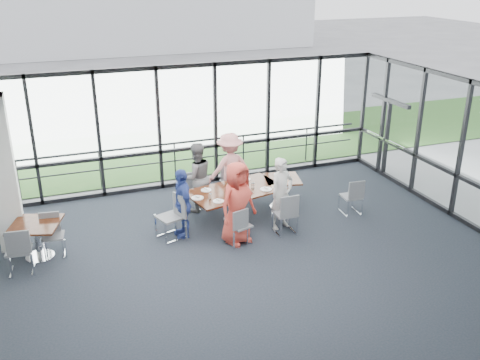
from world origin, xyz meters
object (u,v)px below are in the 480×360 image
object	(u,v)px
chair_main_nr	(285,213)
chair_main_fl	(190,193)
chair_main_fr	(230,182)
chair_spare_la	(19,250)
diner_end	(182,203)
structural_column	(3,174)
chair_main_nl	(240,226)
diner_far_right	(230,168)
side_table_left	(36,228)
chair_main_end	(170,217)
chair_spare_lb	(53,236)
diner_near_right	(282,193)
chair_spare_r	(351,197)
main_table	(235,194)
side_table_right	(282,183)
diner_near_left	(237,203)
diner_far_left	(196,177)

from	to	relation	value
chair_main_nr	chair_main_fl	world-z (taller)	chair_main_nr
chair_main_fr	chair_spare_la	bearing A→B (deg)	18.23
diner_end	chair_spare_la	world-z (taller)	diner_end
structural_column	chair_main_nl	bearing A→B (deg)	-19.23
diner_far_right	chair_main_nr	bearing A→B (deg)	96.68
side_table_left	chair_main_end	xyz separation A→B (m)	(2.67, -0.12, -0.15)
chair_main_nr	chair_spare_lb	world-z (taller)	chair_main_nr
diner_far_right	chair_spare_la	xyz separation A→B (m)	(-4.85, -1.76, -0.41)
chair_main_fl	chair_main_end	distance (m)	1.50
diner_near_right	chair_spare_r	distance (m)	1.88
main_table	side_table_right	xyz separation A→B (m)	(1.28, 0.26, -0.02)
side_table_left	diner_near_left	bearing A→B (deg)	-10.91
chair_main_nl	diner_end	bearing A→B (deg)	126.10
chair_main_nl	chair_main_nr	bearing A→B (deg)	-11.42
chair_main_nl	side_table_left	bearing A→B (deg)	150.38
side_table_left	chair_main_nr	size ratio (longest dim) A/B	1.25
diner_near_left	chair_main_nr	size ratio (longest dim) A/B	1.93
chair_spare_lb	chair_main_nl	bearing A→B (deg)	175.06
chair_main_nr	chair_main_fl	xyz separation A→B (m)	(-1.61, 1.91, -0.04)
chair_spare_lb	side_table_left	bearing A→B (deg)	6.05
diner_far_right	chair_spare_lb	size ratio (longest dim) A/B	2.06
diner_far_left	chair_main_nr	bearing A→B (deg)	123.08
chair_main_fl	diner_far_left	bearing A→B (deg)	136.53
chair_main_end	chair_spare_la	world-z (taller)	chair_main_end
side_table_left	chair_main_fl	bearing A→B (deg)	18.54
main_table	diner_near_right	xyz separation A→B (m)	(0.83, -0.69, 0.17)
diner_near_right	main_table	bearing A→B (deg)	122.86
chair_spare_la	chair_spare_lb	size ratio (longest dim) A/B	1.10
side_table_right	chair_spare_lb	world-z (taller)	chair_spare_lb
main_table	chair_spare_r	world-z (taller)	chair_spare_r
side_table_left	diner_far_left	bearing A→B (deg)	16.15
diner_far_left	chair_spare_lb	xyz separation A→B (m)	(-3.30, -1.05, -0.42)
diner_near_right	side_table_right	bearing A→B (deg)	47.42
diner_near_right	chair_main_nr	size ratio (longest dim) A/B	1.76
side_table_right	diner_far_left	size ratio (longest dim) A/B	0.59
chair_main_nl	chair_main_end	distance (m)	1.51
side_table_left	chair_spare_lb	world-z (taller)	chair_spare_lb
side_table_right	chair_spare_r	xyz separation A→B (m)	(1.38, -0.88, -0.20)
side_table_left	diner_near_left	xyz separation A→B (m)	(3.96, -0.76, 0.25)
chair_main_nr	chair_main_fr	xyz separation A→B (m)	(-0.48, 2.22, -0.04)
diner_far_right	structural_column	bearing A→B (deg)	-1.62
diner_near_right	chair_main_end	distance (m)	2.48
main_table	chair_main_end	size ratio (longest dim) A/B	2.40
side_table_left	diner_end	size ratio (longest dim) A/B	0.75
chair_main_nr	chair_main_end	xyz separation A→B (m)	(-2.40, 0.63, 0.03)
side_table_right	chair_main_end	size ratio (longest dim) A/B	1.01
side_table_left	chair_main_fr	size ratio (longest dim) A/B	1.37
chair_spare_la	chair_spare_lb	xyz separation A→B (m)	(0.63, 0.46, -0.04)
chair_main_nl	chair_main_fr	bearing A→B (deg)	58.19
structural_column	diner_near_left	distance (m)	4.73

